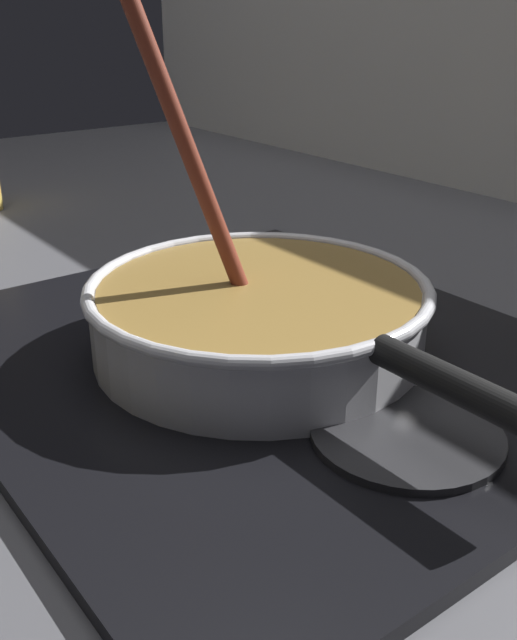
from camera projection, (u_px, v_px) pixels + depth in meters
name	position (u px, v px, depth m)	size (l,w,h in m)	color
ground	(94.00, 398.00, 0.62)	(2.40, 1.60, 0.04)	#4C4C51
hob_plate	(258.00, 358.00, 0.63)	(0.56, 0.48, 0.01)	black
burner_ring	(258.00, 348.00, 0.62)	(0.16, 0.16, 0.01)	#592D0C
spare_burner	(407.00, 434.00, 0.50)	(0.13, 0.13, 0.01)	#262628
cooking_pan	(259.00, 315.00, 0.61)	(0.42, 0.29, 0.29)	silver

